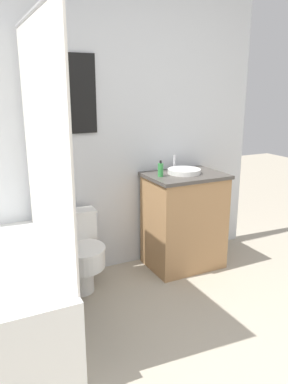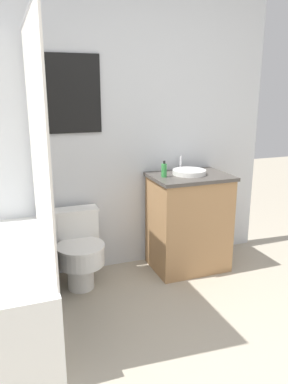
# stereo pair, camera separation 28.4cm
# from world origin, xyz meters

# --- Properties ---
(wall_back) EXTENTS (3.29, 0.07, 2.50)m
(wall_back) POSITION_xyz_m (-0.00, 1.97, 1.25)
(wall_back) COLOR silver
(wall_back) RESTS_ON ground_plane
(toilet) EXTENTS (0.39, 0.49, 0.62)m
(toilet) POSITION_xyz_m (-0.17, 1.69, 0.32)
(toilet) COLOR white
(toilet) RESTS_ON ground_plane
(vanity) EXTENTS (0.67, 0.50, 0.85)m
(vanity) POSITION_xyz_m (0.81, 1.68, 0.43)
(vanity) COLOR #AD7F51
(vanity) RESTS_ON ground_plane
(sink) EXTENTS (0.29, 0.32, 0.13)m
(sink) POSITION_xyz_m (0.81, 1.71, 0.87)
(sink) COLOR white
(sink) RESTS_ON vanity
(soap_bottle) EXTENTS (0.05, 0.05, 0.14)m
(soap_bottle) POSITION_xyz_m (0.57, 1.69, 0.91)
(soap_bottle) COLOR green
(soap_bottle) RESTS_ON vanity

